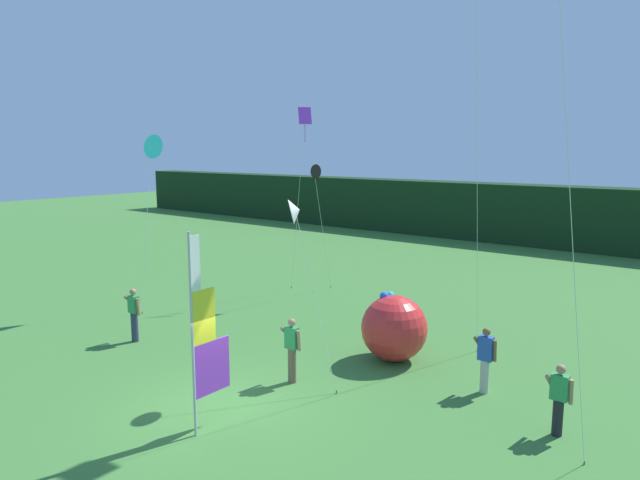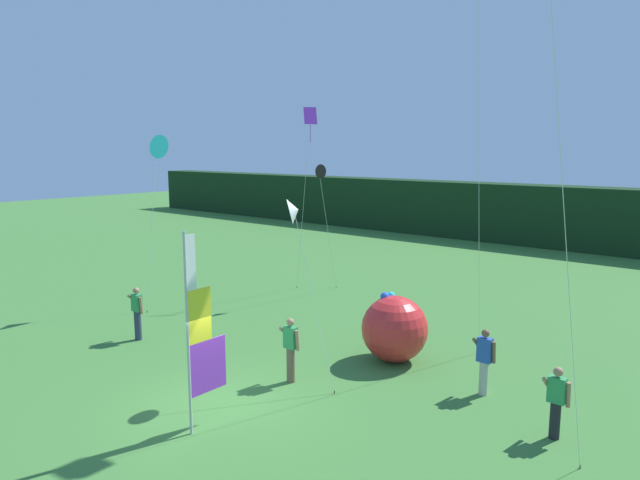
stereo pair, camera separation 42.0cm
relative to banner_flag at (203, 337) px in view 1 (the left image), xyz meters
name	(u,v)px [view 1 (the left image)]	position (x,y,z in m)	size (l,w,h in m)	color
ground_plane	(218,408)	(-0.62, 0.86, -2.12)	(120.00, 120.00, 0.00)	#3D7533
distant_treeline	(566,217)	(-0.62, 29.08, -0.21)	(80.00, 2.40, 3.82)	black
banner_flag	(203,337)	(0.00, 0.00, 0.00)	(0.06, 1.03, 4.42)	#B7B7BC
person_near_banner	(559,398)	(6.06, 4.55, -1.28)	(0.55, 0.48, 1.59)	black
person_mid_field	(134,313)	(-6.29, 2.42, -1.20)	(0.55, 0.48, 1.72)	#2D334C
person_far_left	(292,348)	(-0.25, 3.12, -1.19)	(0.55, 0.48, 1.73)	brown
person_far_right	(485,358)	(3.97, 5.65, -1.22)	(0.55, 0.48, 1.69)	#B7B2A3
inflatable_balloon	(394,328)	(1.01, 6.16, -1.15)	(1.92, 1.92, 1.99)	red
kite_cyan_delta_0	(151,146)	(-9.38, 5.50, 4.05)	(0.89, 1.62, 6.66)	brown
kite_white_delta_1	(296,211)	(-0.22, 3.27, 2.39)	(1.70, 0.73, 4.88)	brown
kite_purple_diamond_4	(304,129)	(-6.11, 10.60, 4.77)	(1.29, 0.58, 7.76)	brown
kite_black_delta_6	(314,172)	(-5.22, 10.18, 3.03)	(0.65, 2.06, 5.47)	brown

